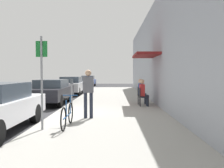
{
  "coord_description": "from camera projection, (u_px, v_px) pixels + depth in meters",
  "views": [
    {
      "loc": [
        2.44,
        -9.2,
        1.69
      ],
      "look_at": [
        2.24,
        6.45,
        1.0
      ],
      "focal_mm": 38.14,
      "sensor_mm": 36.0,
      "label": 1
    }
  ],
  "objects": [
    {
      "name": "seated_patron_0",
      "position": [
        143.0,
        92.0,
        11.44
      ],
      "size": [
        0.44,
        0.37,
        1.29
      ],
      "color": "#232838",
      "rests_on": "sidewalk_slab"
    },
    {
      "name": "street_sign",
      "position": [
        42.0,
        75.0,
        6.6
      ],
      "size": [
        0.32,
        0.06,
        2.6
      ],
      "color": "gray",
      "rests_on": "sidewalk_slab"
    },
    {
      "name": "ground_plane",
      "position": [
        53.0,
        117.0,
        9.3
      ],
      "size": [
        60.0,
        60.0,
        0.0
      ],
      "primitive_type": "plane",
      "color": "#2D2D30"
    },
    {
      "name": "pedestrian_standing",
      "position": [
        88.0,
        90.0,
        8.31
      ],
      "size": [
        0.36,
        0.22,
        1.7
      ],
      "color": "#232838",
      "rests_on": "sidewalk_slab"
    },
    {
      "name": "parked_car_3",
      "position": [
        82.0,
        83.0,
        25.4
      ],
      "size": [
        1.8,
        4.4,
        1.35
      ],
      "color": "silver",
      "rests_on": "ground_plane"
    },
    {
      "name": "cafe_chair_0",
      "position": [
        142.0,
        96.0,
        11.45
      ],
      "size": [
        0.46,
        0.46,
        0.87
      ],
      "color": "black",
      "rests_on": "sidewalk_slab"
    },
    {
      "name": "parked_car_4",
      "position": [
        88.0,
        81.0,
        31.18
      ],
      "size": [
        1.8,
        4.4,
        1.4
      ],
      "color": "navy",
      "rests_on": "ground_plane"
    },
    {
      "name": "cafe_chair_1",
      "position": [
        140.0,
        94.0,
        12.24
      ],
      "size": [
        0.48,
        0.48,
        0.87
      ],
      "color": "black",
      "rests_on": "sidewalk_slab"
    },
    {
      "name": "parked_car_1",
      "position": [
        51.0,
        91.0,
        13.17
      ],
      "size": [
        1.8,
        4.4,
        1.35
      ],
      "color": "black",
      "rests_on": "ground_plane"
    },
    {
      "name": "bicycle_0",
      "position": [
        67.0,
        115.0,
        6.96
      ],
      "size": [
        0.46,
        1.71,
        0.9
      ],
      "color": "black",
      "rests_on": "sidewalk_slab"
    },
    {
      "name": "parked_car_2",
      "position": [
        71.0,
        85.0,
        19.19
      ],
      "size": [
        1.8,
        4.4,
        1.43
      ],
      "color": "#B7B7BC",
      "rests_on": "ground_plane"
    },
    {
      "name": "seated_patron_1",
      "position": [
        141.0,
        90.0,
        12.23
      ],
      "size": [
        0.45,
        0.39,
        1.29
      ],
      "color": "#232838",
      "rests_on": "sidewalk_slab"
    },
    {
      "name": "sidewalk_slab",
      "position": [
        111.0,
        108.0,
        11.26
      ],
      "size": [
        4.5,
        32.0,
        0.12
      ],
      "primitive_type": "cube",
      "color": "#9E9B93",
      "rests_on": "ground_plane"
    },
    {
      "name": "parking_meter",
      "position": [
        72.0,
        91.0,
        10.88
      ],
      "size": [
        0.12,
        0.1,
        1.32
      ],
      "color": "slate",
      "rests_on": "sidewalk_slab"
    },
    {
      "name": "building_facade",
      "position": [
        162.0,
        51.0,
        11.12
      ],
      "size": [
        1.4,
        32.0,
        5.48
      ],
      "color": "#999EA8",
      "rests_on": "ground_plane"
    }
  ]
}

